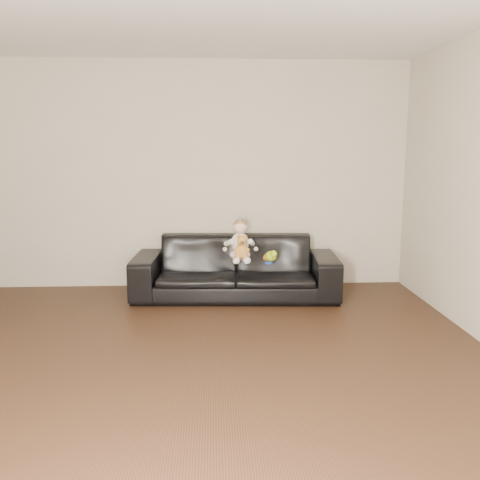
{
  "coord_description": "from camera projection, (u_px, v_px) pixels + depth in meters",
  "views": [
    {
      "loc": [
        0.25,
        -3.47,
        1.64
      ],
      "look_at": [
        0.53,
        2.14,
        0.65
      ],
      "focal_mm": 40.0,
      "sensor_mm": 36.0,
      "label": 1
    }
  ],
  "objects": [
    {
      "name": "toy_rattle",
      "position": [
        266.0,
        258.0,
        5.71
      ],
      "size": [
        0.08,
        0.08,
        0.06
      ],
      "primitive_type": "sphere",
      "rotation": [
        0.0,
        0.0,
        0.27
      ],
      "color": "#E0581A",
      "rests_on": "sofa"
    },
    {
      "name": "sofa",
      "position": [
        235.0,
        267.0,
        5.87
      ],
      "size": [
        2.26,
        0.99,
        0.65
      ],
      "primitive_type": "imported",
      "rotation": [
        0.0,
        0.0,
        -0.05
      ],
      "color": "black",
      "rests_on": "floor"
    },
    {
      "name": "wall_back",
      "position": [
        192.0,
        176.0,
        6.16
      ],
      "size": [
        5.0,
        0.0,
        5.0
      ],
      "primitive_type": "plane",
      "rotation": [
        1.57,
        0.0,
        0.0
      ],
      "color": "#BFB4A0",
      "rests_on": "ground"
    },
    {
      "name": "wall_front",
      "position": [
        41.0,
        392.0,
        0.76
      ],
      "size": [
        5.0,
        0.0,
        5.0
      ],
      "primitive_type": "plane",
      "rotation": [
        -1.57,
        0.0,
        0.0
      ],
      "color": "#BFB4A0",
      "rests_on": "ground"
    },
    {
      "name": "teddy_bear",
      "position": [
        242.0,
        247.0,
        5.57
      ],
      "size": [
        0.14,
        0.14,
        0.25
      ],
      "rotation": [
        0.0,
        0.0,
        0.04
      ],
      "color": "#C38737",
      "rests_on": "sofa"
    },
    {
      "name": "toy_blue_disc",
      "position": [
        269.0,
        263.0,
        5.6
      ],
      "size": [
        0.11,
        0.11,
        0.01
      ],
      "primitive_type": "cylinder",
      "rotation": [
        0.0,
        0.0,
        0.38
      ],
      "color": "blue",
      "rests_on": "sofa"
    },
    {
      "name": "baby",
      "position": [
        240.0,
        243.0,
        5.7
      ],
      "size": [
        0.31,
        0.38,
        0.44
      ],
      "rotation": [
        0.0,
        0.0,
        0.11
      ],
      "color": "#FCD6D5",
      "rests_on": "sofa"
    },
    {
      "name": "floor",
      "position": [
        179.0,
        387.0,
        3.69
      ],
      "size": [
        5.5,
        5.5,
        0.0
      ],
      "primitive_type": "plane",
      "color": "#362113",
      "rests_on": "ground"
    },
    {
      "name": "toy_green",
      "position": [
        271.0,
        256.0,
        5.68
      ],
      "size": [
        0.16,
        0.18,
        0.11
      ],
      "primitive_type": "ellipsoid",
      "rotation": [
        0.0,
        0.0,
        -0.19
      ],
      "color": "#A6D018",
      "rests_on": "sofa"
    }
  ]
}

